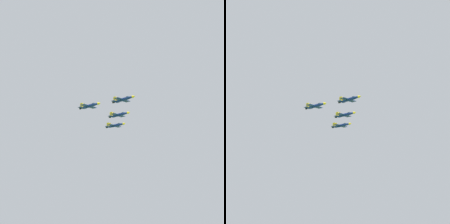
% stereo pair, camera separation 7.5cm
% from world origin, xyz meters
% --- Properties ---
extents(jet_lead, '(10.03, 13.72, 3.20)m').
position_xyz_m(jet_lead, '(-6.13, 26.65, 103.03)').
color(jet_lead, navy).
extents(jet_left_wingman, '(10.26, 13.32, 3.15)m').
position_xyz_m(jet_left_wingman, '(-8.33, 9.84, 99.49)').
color(jet_left_wingman, navy).
extents(jet_right_wingman, '(10.16, 13.24, 3.13)m').
position_xyz_m(jet_right_wingman, '(10.10, 21.77, 99.89)').
color(jet_right_wingman, navy).
extents(jet_left_outer, '(10.34, 13.42, 3.18)m').
position_xyz_m(jet_left_outer, '(-10.53, -6.97, 97.54)').
color(jet_left_outer, navy).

